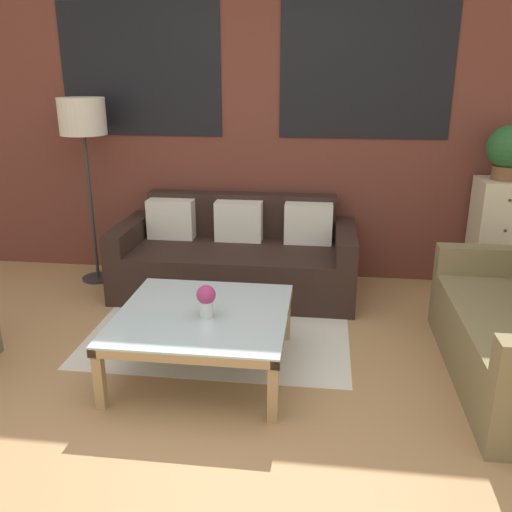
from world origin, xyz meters
The scene contains 9 objects.
ground_plane centered at (0.00, 0.00, 0.00)m, with size 16.00×16.00×0.00m, color #AD7F51.
wall_back_brick centered at (0.00, 2.44, 1.41)m, with size 8.40×0.09×2.80m.
rug centered at (-0.05, 1.21, 0.00)m, with size 1.84×1.44×0.00m.
couch_dark centered at (-0.06, 1.95, 0.29)m, with size 1.97×0.88×0.78m.
coffee_table centered at (-0.05, 0.62, 0.34)m, with size 1.03×1.03×0.39m.
floor_lamp centered at (-1.35, 2.05, 1.37)m, with size 0.38×0.38×1.59m.
drawer_cabinet centered at (2.07, 2.16, 0.48)m, with size 0.38×0.41×0.97m.
potted_plant centered at (2.07, 2.16, 1.20)m, with size 0.34×0.34×0.43m.
flower_vase centered at (-0.01, 0.56, 0.51)m, with size 0.12×0.12×0.20m.
Camera 1 is at (0.65, -2.33, 1.78)m, focal length 38.00 mm.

